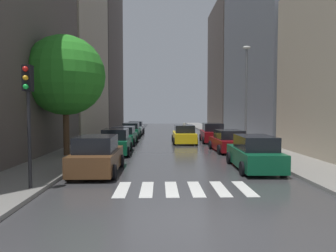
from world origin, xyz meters
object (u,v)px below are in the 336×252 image
object	(u,v)px
parked_car_left_third	(124,136)
traffic_light_left_corner	(28,99)
parked_car_right_nearest	(254,154)
taxi_midroad	(184,135)
parked_car_right_second	(228,141)
parked_car_left_second	(116,142)
parked_car_left_nearest	(97,156)
parked_car_right_third	(212,133)
street_tree_left	(65,76)
parked_car_left_fourth	(131,131)
lamp_post_right	(246,90)
parked_car_left_fifth	(136,128)

from	to	relation	value
parked_car_left_third	traffic_light_left_corner	xyz separation A→B (m)	(-1.51, -15.03, 2.56)
parked_car_right_nearest	taxi_midroad	distance (m)	12.04
parked_car_left_third	parked_car_right_second	world-z (taller)	parked_car_left_third
parked_car_left_second	taxi_midroad	xyz separation A→B (m)	(5.06, 6.35, -0.02)
taxi_midroad	parked_car_right_nearest	bearing A→B (deg)	-167.96
parked_car_right_nearest	traffic_light_left_corner	xyz separation A→B (m)	(-9.19, -3.83, 2.50)
parked_car_left_nearest	traffic_light_left_corner	distance (m)	4.35
parked_car_right_nearest	parked_car_left_third	bearing A→B (deg)	36.45
parked_car_right_nearest	taxi_midroad	world-z (taller)	taxi_midroad
parked_car_right_nearest	parked_car_right_third	distance (m)	12.57
parked_car_left_second	parked_car_right_third	distance (m)	10.51
street_tree_left	parked_car_left_fourth	bearing A→B (deg)	78.87
parked_car_right_third	parked_car_left_third	bearing A→B (deg)	102.64
parked_car_left_nearest	lamp_post_right	xyz separation A→B (m)	(9.30, 8.36, 3.64)
parked_car_left_second	parked_car_right_nearest	xyz separation A→B (m)	(7.53, -5.43, -0.00)
lamp_post_right	parked_car_right_nearest	bearing A→B (deg)	-103.23
parked_car_left_second	parked_car_right_nearest	size ratio (longest dim) A/B	0.91
parked_car_left_third	parked_car_right_second	size ratio (longest dim) A/B	1.08
street_tree_left	parked_car_left_second	bearing A→B (deg)	25.58
parked_car_left_nearest	parked_car_right_nearest	world-z (taller)	parked_car_left_nearest
parked_car_right_nearest	street_tree_left	xyz separation A→B (m)	(-10.37, 4.07, 4.23)
parked_car_left_nearest	parked_car_right_third	distance (m)	15.31
parked_car_right_second	parked_car_right_third	size ratio (longest dim) A/B	0.93
parked_car_right_third	parked_car_left_second	bearing A→B (deg)	135.51
parked_car_right_second	street_tree_left	bearing A→B (deg)	99.89
parked_car_left_fourth	parked_car_right_nearest	distance (m)	19.31
parked_car_left_nearest	parked_car_left_third	distance (m)	11.88
parked_car_right_nearest	street_tree_left	world-z (taller)	street_tree_left
parked_car_right_nearest	lamp_post_right	xyz separation A→B (m)	(1.81, 7.68, 3.66)
parked_car_left_fifth	lamp_post_right	bearing A→B (deg)	-148.86
street_tree_left	lamp_post_right	bearing A→B (deg)	16.52
parked_car_left_fourth	traffic_light_left_corner	bearing A→B (deg)	176.16
traffic_light_left_corner	lamp_post_right	bearing A→B (deg)	46.31
parked_car_right_second	parked_car_right_nearest	bearing A→B (deg)	175.78
parked_car_left_third	traffic_light_left_corner	size ratio (longest dim) A/B	1.06
parked_car_left_nearest	parked_car_right_second	bearing A→B (deg)	-47.88
parked_car_left_third	parked_car_right_second	xyz separation A→B (m)	(7.89, -4.82, -0.00)
parked_car_left_third	parked_car_right_third	world-z (taller)	parked_car_right_third
parked_car_left_fourth	street_tree_left	world-z (taller)	street_tree_left
parked_car_right_third	lamp_post_right	distance (m)	6.30
lamp_post_right	parked_car_right_third	bearing A→B (deg)	108.36
parked_car_right_second	parked_car_right_third	world-z (taller)	parked_car_right_third
parked_car_right_second	parked_car_left_nearest	bearing A→B (deg)	130.09
parked_car_left_nearest	traffic_light_left_corner	xyz separation A→B (m)	(-1.70, -3.15, 2.48)
parked_car_left_second	parked_car_left_fifth	world-z (taller)	parked_car_left_second
parked_car_right_second	parked_car_left_fifth	bearing A→B (deg)	22.74
parked_car_left_fourth	parked_car_left_fifth	bearing A→B (deg)	-0.60
parked_car_left_fifth	parked_car_right_second	xyz separation A→B (m)	(7.82, -16.67, -0.01)
parked_car_left_second	parked_car_left_third	xyz separation A→B (m)	(-0.15, 5.76, -0.06)
parked_car_left_fourth	street_tree_left	xyz separation A→B (m)	(-2.68, -13.64, 4.26)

